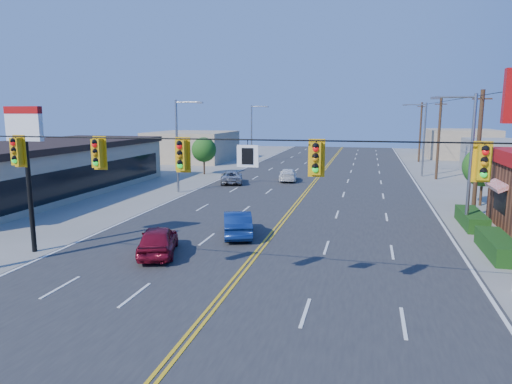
% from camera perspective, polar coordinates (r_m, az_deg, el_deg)
% --- Properties ---
extents(ground, '(160.00, 160.00, 0.00)m').
position_cam_1_polar(ground, '(17.13, -4.99, -13.89)').
color(ground, gray).
rests_on(ground, ground).
extents(road, '(20.00, 120.00, 0.06)m').
position_cam_1_polar(road, '(35.85, 5.35, -1.23)').
color(road, '#2D2D30').
rests_on(road, ground).
extents(signal_span, '(24.32, 0.34, 9.00)m').
position_cam_1_polar(signal_span, '(15.85, -5.67, 2.56)').
color(signal_span, '#47301E').
rests_on(signal_span, ground).
extents(strip_mall, '(10.40, 26.40, 4.40)m').
position_cam_1_polar(strip_mall, '(42.84, -25.61, 2.66)').
color(strip_mall, tan).
rests_on(strip_mall, ground).
extents(pizza_hut_sign, '(1.90, 0.30, 6.85)m').
position_cam_1_polar(pizza_hut_sign, '(24.85, -26.81, 4.86)').
color(pizza_hut_sign, black).
rests_on(pizza_hut_sign, ground).
extents(streetlight_se, '(2.55, 0.25, 8.00)m').
position_cam_1_polar(streetlight_se, '(29.46, 24.94, 4.31)').
color(streetlight_se, gray).
rests_on(streetlight_se, ground).
extents(streetlight_ne, '(2.55, 0.25, 8.00)m').
position_cam_1_polar(streetlight_ne, '(53.17, 20.09, 6.68)').
color(streetlight_ne, gray).
rests_on(streetlight_ne, ground).
extents(streetlight_sw, '(2.55, 0.25, 8.00)m').
position_cam_1_polar(streetlight_sw, '(40.19, -9.59, 6.32)').
color(streetlight_sw, gray).
rests_on(streetlight_sw, ground).
extents(streetlight_nw, '(2.55, 0.25, 8.00)m').
position_cam_1_polar(streetlight_nw, '(64.85, -0.38, 7.73)').
color(streetlight_nw, gray).
rests_on(streetlight_nw, ground).
extents(utility_pole_near, '(0.28, 0.28, 8.40)m').
position_cam_1_polar(utility_pole_near, '(33.67, 25.98, 4.27)').
color(utility_pole_near, '#47301E').
rests_on(utility_pole_near, ground).
extents(utility_pole_mid, '(0.28, 0.28, 8.40)m').
position_cam_1_polar(utility_pole_mid, '(51.37, 21.86, 6.13)').
color(utility_pole_mid, '#47301E').
rests_on(utility_pole_mid, ground).
extents(utility_pole_far, '(0.28, 0.28, 8.40)m').
position_cam_1_polar(utility_pole_far, '(69.23, 19.85, 7.03)').
color(utility_pole_far, '#47301E').
rests_on(utility_pole_far, ground).
extents(tree_kfc_rear, '(2.94, 2.94, 4.41)m').
position_cam_1_polar(tree_kfc_rear, '(37.96, 26.52, 2.83)').
color(tree_kfc_rear, '#47301E').
rests_on(tree_kfc_rear, ground).
extents(tree_west, '(2.80, 2.80, 4.20)m').
position_cam_1_polar(tree_west, '(52.24, -6.54, 5.27)').
color(tree_west, '#47301E').
rests_on(tree_west, ground).
extents(bld_west_far, '(11.00, 12.00, 4.20)m').
position_cam_1_polar(bld_west_far, '(67.83, -7.98, 5.69)').
color(bld_west_far, tan).
rests_on(bld_west_far, ground).
extents(bld_east_far, '(10.00, 10.00, 4.40)m').
position_cam_1_polar(bld_east_far, '(78.20, 24.16, 5.54)').
color(bld_east_far, tan).
rests_on(bld_east_far, ground).
extents(car_magenta, '(2.94, 4.53, 1.44)m').
position_cam_1_polar(car_magenta, '(22.82, -12.15, -6.06)').
color(car_magenta, maroon).
rests_on(car_magenta, ground).
extents(car_blue, '(2.77, 4.55, 1.42)m').
position_cam_1_polar(car_blue, '(25.73, -2.35, -4.06)').
color(car_blue, navy).
rests_on(car_blue, ground).
extents(car_white, '(2.36, 4.47, 1.24)m').
position_cam_1_polar(car_white, '(46.63, 4.01, 2.08)').
color(car_white, white).
rests_on(car_white, ground).
extents(car_silver, '(3.22, 4.86, 1.24)m').
position_cam_1_polar(car_silver, '(45.00, -3.07, 1.82)').
color(car_silver, '#ACACB1').
rests_on(car_silver, ground).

